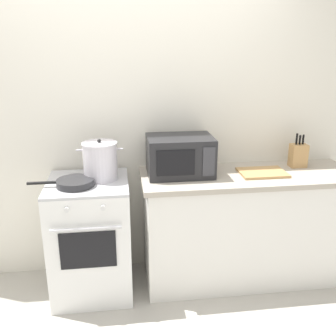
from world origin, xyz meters
TOP-DOWN VIEW (x-y plane):
  - back_wall at (0.30, 0.97)m, footprint 4.40×0.10m
  - lower_cabinet_right at (0.90, 0.62)m, footprint 1.64×0.56m
  - countertop_right at (0.90, 0.62)m, footprint 1.70×0.60m
  - stove at (-0.35, 0.60)m, footprint 0.60×0.64m
  - stock_pot at (-0.25, 0.65)m, footprint 0.34×0.26m
  - frying_pan at (-0.43, 0.52)m, footprint 0.47×0.27m
  - microwave at (0.36, 0.68)m, footprint 0.50×0.37m
  - cutting_board at (1.00, 0.60)m, footprint 0.36×0.26m
  - knife_block at (1.35, 0.74)m, footprint 0.13×0.10m

SIDE VIEW (x-z plane):
  - lower_cabinet_right at x=0.90m, z-range 0.00..0.88m
  - stove at x=-0.35m, z-range 0.00..0.92m
  - countertop_right at x=0.90m, z-range 0.88..0.92m
  - cutting_board at x=1.00m, z-range 0.92..0.94m
  - frying_pan at x=-0.43m, z-range 0.92..0.97m
  - knife_block at x=1.35m, z-range 0.88..1.16m
  - stock_pot at x=-0.25m, z-range 0.91..1.21m
  - microwave at x=0.36m, z-range 0.92..1.22m
  - back_wall at x=0.30m, z-range 0.00..2.50m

